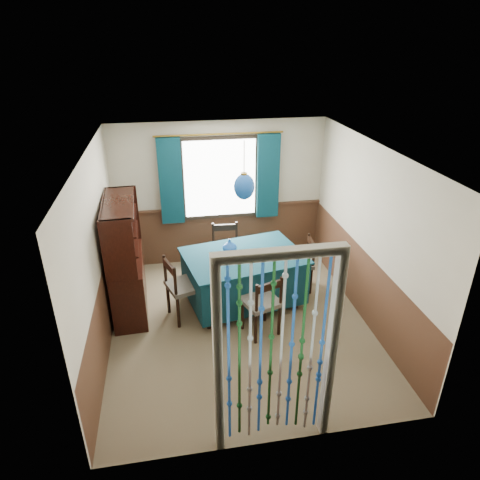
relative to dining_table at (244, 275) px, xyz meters
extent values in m
plane|color=brown|center=(-0.15, -0.53, -0.47)|extent=(4.00, 4.00, 0.00)
plane|color=silver|center=(-0.15, -0.53, 2.03)|extent=(4.00, 4.00, 0.00)
plane|color=#BDB39A|center=(-0.15, 1.47, 0.78)|extent=(3.60, 0.00, 3.60)
plane|color=#BDB39A|center=(-0.15, -2.53, 0.78)|extent=(3.60, 0.00, 3.60)
plane|color=#BDB39A|center=(-1.95, -0.53, 0.78)|extent=(0.00, 4.00, 4.00)
plane|color=#BDB39A|center=(1.65, -0.53, 0.78)|extent=(0.00, 4.00, 4.00)
plane|color=#482B1B|center=(-0.15, 1.46, 0.03)|extent=(3.60, 0.00, 3.60)
plane|color=#482B1B|center=(-0.15, -2.51, 0.03)|extent=(3.60, 0.00, 3.60)
plane|color=#482B1B|center=(-1.93, -0.53, 0.03)|extent=(0.00, 4.00, 4.00)
plane|color=#482B1B|center=(1.64, -0.53, 0.03)|extent=(0.00, 4.00, 4.00)
cube|color=black|center=(-0.15, 1.42, 1.08)|extent=(1.32, 0.12, 1.42)
cube|color=#0C323D|center=(0.00, 0.00, -0.02)|extent=(1.83, 1.42, 0.67)
cube|color=#0C323D|center=(0.00, 0.00, 0.34)|extent=(1.90, 1.49, 0.03)
cylinder|color=black|center=(-0.60, -0.55, -0.40)|extent=(0.07, 0.07, 0.14)
cylinder|color=black|center=(0.76, -0.28, -0.40)|extent=(0.07, 0.07, 0.14)
cylinder|color=black|center=(-0.76, 0.28, -0.40)|extent=(0.07, 0.07, 0.14)
cylinder|color=black|center=(0.60, 0.55, -0.40)|extent=(0.07, 0.07, 0.14)
cylinder|color=black|center=(-0.02, -0.99, -0.24)|extent=(0.05, 0.05, 0.47)
cylinder|color=black|center=(0.34, -0.86, -0.24)|extent=(0.05, 0.05, 0.47)
cylinder|color=black|center=(-0.14, -0.65, -0.24)|extent=(0.05, 0.05, 0.47)
cylinder|color=black|center=(0.22, -0.53, -0.24)|extent=(0.05, 0.05, 0.47)
cube|color=#5B5549|center=(0.10, -0.76, 0.02)|extent=(0.57, 0.56, 0.06)
cube|color=black|center=(0.16, -0.93, 0.37)|extent=(0.39, 0.17, 0.10)
cylinder|color=black|center=(-0.01, -0.99, 0.22)|extent=(0.04, 0.04, 0.45)
cylinder|color=black|center=(0.34, -0.87, 0.22)|extent=(0.04, 0.04, 0.45)
cylinder|color=black|center=(0.05, 0.91, -0.23)|extent=(0.05, 0.05, 0.48)
cylinder|color=black|center=(-0.34, 0.93, -0.23)|extent=(0.05, 0.05, 0.48)
cylinder|color=black|center=(0.03, 0.55, -0.23)|extent=(0.05, 0.05, 0.48)
cylinder|color=black|center=(-0.36, 0.57, -0.23)|extent=(0.05, 0.05, 0.48)
cube|color=#5B5549|center=(-0.16, 0.74, 0.04)|extent=(0.49, 0.47, 0.06)
cube|color=black|center=(-0.15, 0.93, 0.39)|extent=(0.41, 0.06, 0.11)
cylinder|color=black|center=(0.05, 0.92, 0.24)|extent=(0.04, 0.04, 0.47)
cylinder|color=black|center=(-0.34, 0.94, 0.24)|extent=(0.04, 0.04, 0.47)
cylinder|color=black|center=(-1.14, -0.08, -0.23)|extent=(0.05, 0.05, 0.49)
cylinder|color=black|center=(-1.01, -0.46, -0.23)|extent=(0.05, 0.05, 0.49)
cylinder|color=black|center=(-0.78, 0.04, -0.23)|extent=(0.05, 0.05, 0.49)
cylinder|color=black|center=(-0.65, -0.34, -0.23)|extent=(0.05, 0.05, 0.49)
cube|color=#5B5549|center=(-0.90, -0.21, 0.05)|extent=(0.59, 0.60, 0.07)
cube|color=black|center=(-1.08, -0.27, 0.41)|extent=(0.17, 0.41, 0.11)
cylinder|color=black|center=(-1.15, -0.09, 0.26)|extent=(0.04, 0.04, 0.48)
cylinder|color=black|center=(-1.02, -0.46, 0.26)|extent=(0.04, 0.04, 0.48)
cylinder|color=black|center=(1.09, 0.05, -0.25)|extent=(0.04, 0.04, 0.45)
cylinder|color=black|center=(1.12, 0.41, -0.25)|extent=(0.04, 0.04, 0.45)
cylinder|color=black|center=(0.75, 0.08, -0.25)|extent=(0.04, 0.04, 0.45)
cylinder|color=black|center=(0.78, 0.44, -0.25)|extent=(0.04, 0.04, 0.45)
cube|color=#5B5549|center=(0.94, 0.24, 0.01)|extent=(0.45, 0.47, 0.06)
cube|color=black|center=(1.12, 0.23, 0.33)|extent=(0.07, 0.38, 0.10)
cylinder|color=black|center=(1.10, 0.05, 0.19)|extent=(0.04, 0.04, 0.44)
cylinder|color=black|center=(1.13, 0.41, 0.19)|extent=(0.04, 0.04, 0.44)
cube|color=black|center=(-1.69, 0.14, -0.04)|extent=(0.52, 1.33, 0.86)
cube|color=black|center=(-1.69, -0.49, 0.81)|extent=(0.41, 0.07, 0.86)
cube|color=black|center=(-1.69, 0.76, 0.81)|extent=(0.41, 0.07, 0.86)
cube|color=black|center=(-1.69, 0.14, 1.22)|extent=(0.47, 1.33, 0.04)
cube|color=black|center=(-1.90, 0.14, 0.81)|extent=(0.09, 1.29, 0.86)
cube|color=black|center=(-1.66, 0.14, 0.69)|extent=(0.41, 1.25, 0.02)
cube|color=black|center=(-1.66, 0.14, 0.97)|extent=(0.41, 1.25, 0.02)
cylinder|color=olive|center=(0.00, 0.00, 1.71)|extent=(0.01, 0.01, 0.63)
ellipsoid|color=#174CA0|center=(0.00, 0.00, 1.40)|extent=(0.29, 0.29, 0.36)
cylinder|color=olive|center=(0.00, 0.00, 1.58)|extent=(0.09, 0.09, 0.03)
imported|color=#174CA0|center=(-0.19, 0.11, 0.45)|extent=(0.24, 0.24, 0.20)
imported|color=beige|center=(-1.64, -0.11, 0.73)|extent=(0.25, 0.25, 0.06)
imported|color=beige|center=(-1.64, 0.40, 0.48)|extent=(0.21, 0.21, 0.18)
camera|label=1|loc=(-1.01, -5.44, 3.29)|focal=32.00mm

